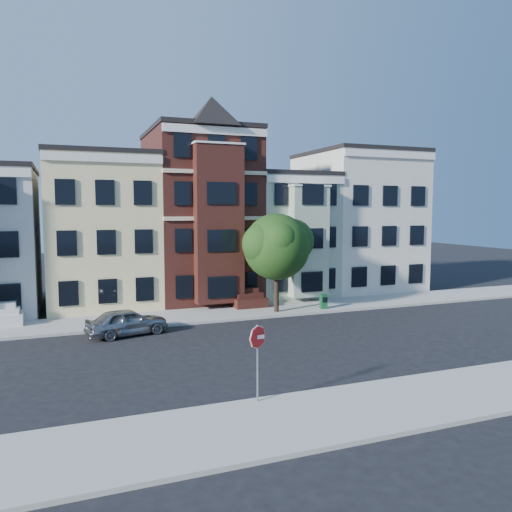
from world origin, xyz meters
name	(u,v)px	position (x,y,z in m)	size (l,w,h in m)	color
ground	(278,347)	(0.00, 0.00, 0.00)	(120.00, 120.00, 0.00)	black
far_sidewalk	(227,313)	(0.00, 8.00, 0.07)	(60.00, 4.00, 0.15)	#9E9B93
near_sidewalk	(375,407)	(0.00, -8.00, 0.07)	(60.00, 4.00, 0.15)	#9E9B93
house_yellow	(101,232)	(-7.00, 14.50, 5.00)	(7.00, 9.00, 10.00)	#F5E09C
house_brown	(199,217)	(0.00, 14.50, 6.00)	(7.00, 9.00, 12.00)	#371711
house_green	(280,236)	(6.50, 14.50, 4.50)	(6.00, 9.00, 9.00)	#A0AF95
house_cream	(356,222)	(13.50, 14.50, 5.50)	(8.00, 9.00, 11.00)	silver
street_tree	(277,251)	(2.98, 7.03, 3.97)	(6.57, 6.57, 7.64)	#254E17
parked_car	(127,322)	(-6.45, 4.92, 0.72)	(1.69, 4.20, 1.43)	gray
newspaper_box	(323,301)	(6.22, 6.80, 0.62)	(0.43, 0.38, 0.95)	#14522A
stop_sign	(257,358)	(-3.50, -6.30, 1.62)	(0.81, 0.11, 2.93)	#A60F12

